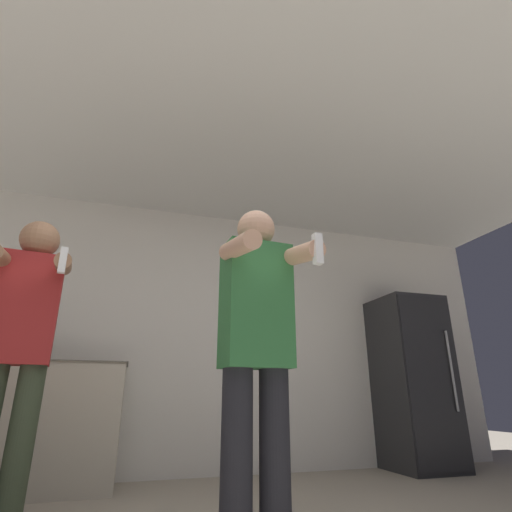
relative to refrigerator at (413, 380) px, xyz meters
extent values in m
cube|color=silver|center=(-2.33, 0.35, 0.43)|extent=(7.00, 0.06, 2.55)
cube|color=silver|center=(-2.33, -1.03, 1.73)|extent=(7.00, 3.21, 0.05)
cube|color=#262628|center=(0.00, 0.01, 0.00)|extent=(0.63, 0.62, 1.69)
cube|color=black|center=(0.00, -0.31, 0.00)|extent=(0.61, 0.01, 1.62)
cylinder|color=#99999E|center=(0.20, -0.34, 0.08)|extent=(0.02, 0.02, 0.76)
cube|color=#BCB29E|center=(-3.57, 0.04, -0.38)|extent=(1.45, 0.57, 0.94)
cube|color=#676256|center=(-3.57, 0.04, 0.10)|extent=(1.48, 0.60, 0.01)
cylinder|color=black|center=(-3.83, 0.05, 0.23)|extent=(0.08, 0.08, 0.25)
cylinder|color=black|center=(-3.83, 0.05, 0.38)|extent=(0.03, 0.03, 0.06)
sphere|color=black|center=(-3.83, 0.05, 0.42)|extent=(0.03, 0.03, 0.03)
cylinder|color=black|center=(-3.55, 0.05, 0.17)|extent=(0.07, 0.07, 0.15)
cylinder|color=black|center=(-3.55, 0.05, 0.28)|extent=(0.03, 0.03, 0.07)
sphere|color=black|center=(-3.55, 0.05, 0.32)|extent=(0.03, 0.03, 0.03)
cylinder|color=#563314|center=(-3.73, 0.05, 0.22)|extent=(0.09, 0.09, 0.24)
cylinder|color=#563314|center=(-3.73, 0.05, 0.38)|extent=(0.03, 0.03, 0.08)
sphere|color=black|center=(-3.73, 0.05, 0.42)|extent=(0.04, 0.04, 0.04)
cylinder|color=black|center=(-2.35, -1.83, -0.44)|extent=(0.14, 0.14, 0.80)
cylinder|color=black|center=(-2.17, -1.82, -0.44)|extent=(0.14, 0.14, 0.80)
cube|color=#2D6B38|center=(-2.26, -1.82, 0.26)|extent=(0.34, 0.23, 0.60)
sphere|color=tan|center=(-2.26, -1.82, 0.66)|extent=(0.20, 0.20, 0.20)
cylinder|color=tan|center=(-2.40, -2.01, 0.48)|extent=(0.12, 0.37, 0.15)
cylinder|color=tan|center=(-2.09, -1.98, 0.48)|extent=(0.12, 0.37, 0.15)
cube|color=white|center=(-2.08, -2.16, 0.45)|extent=(0.04, 0.04, 0.14)
cylinder|color=#38422D|center=(-3.34, -1.07, -0.42)|extent=(0.14, 0.14, 0.85)
cube|color=maroon|center=(-3.43, -1.08, 0.32)|extent=(0.36, 0.25, 0.63)
sphere|color=#9E7051|center=(-3.43, -1.08, 0.75)|extent=(0.23, 0.23, 0.23)
cylinder|color=#9E7051|center=(-3.24, -1.25, 0.55)|extent=(0.15, 0.41, 0.16)
cube|color=white|center=(-3.21, -1.44, 0.52)|extent=(0.04, 0.04, 0.14)
camera|label=1|loc=(-2.82, -3.65, -0.17)|focal=28.00mm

